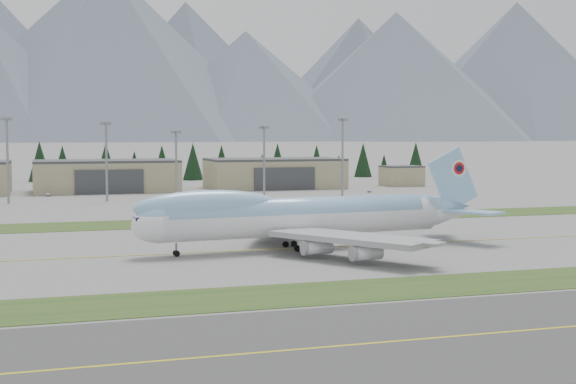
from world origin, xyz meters
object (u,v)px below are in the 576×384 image
object	(u,v)px
boeing_747_freighter	(299,216)
hangar_right	(274,173)
hangar_center	(106,176)
service_vehicle_b	(246,197)
service_vehicle_a	(47,196)
service_vehicle_c	(369,192)

from	to	relation	value
boeing_747_freighter	hangar_right	size ratio (longest dim) A/B	1.37
hangar_right	hangar_center	bearing A→B (deg)	180.00
boeing_747_freighter	service_vehicle_b	bearing A→B (deg)	75.37
hangar_right	service_vehicle_a	size ratio (longest dim) A/B	13.92
service_vehicle_b	service_vehicle_c	size ratio (longest dim) A/B	1.12
hangar_center	hangar_right	xyz separation A→B (m)	(60.00, 0.00, 0.00)
hangar_center	service_vehicle_c	xyz separation A→B (m)	(84.59, -30.36, -5.39)
hangar_right	service_vehicle_b	bearing A→B (deg)	-117.61
hangar_center	hangar_right	size ratio (longest dim) A/B	1.00
boeing_747_freighter	service_vehicle_c	bearing A→B (deg)	56.90
boeing_747_freighter	service_vehicle_a	size ratio (longest dim) A/B	19.11
boeing_747_freighter	service_vehicle_c	size ratio (longest dim) A/B	18.46
hangar_center	service_vehicle_a	bearing A→B (deg)	-140.27
boeing_747_freighter	hangar_right	xyz separation A→B (m)	(39.48, 150.81, -0.33)
service_vehicle_a	service_vehicle_b	size ratio (longest dim) A/B	0.86
boeing_747_freighter	service_vehicle_b	xyz separation A→B (m)	(18.64, 110.98, -5.72)
boeing_747_freighter	service_vehicle_b	world-z (taller)	boeing_747_freighter
boeing_747_freighter	hangar_center	world-z (taller)	boeing_747_freighter
service_vehicle_b	service_vehicle_c	bearing A→B (deg)	-65.08
service_vehicle_a	service_vehicle_c	world-z (taller)	service_vehicle_a
service_vehicle_a	service_vehicle_c	xyz separation A→B (m)	(104.22, -14.04, 0.00)
service_vehicle_a	hangar_center	bearing A→B (deg)	21.36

